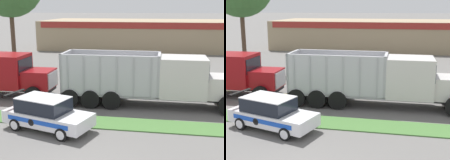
% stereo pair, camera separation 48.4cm
% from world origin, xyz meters
% --- Properties ---
extents(grass_verge, '(120.00, 1.78, 0.06)m').
position_xyz_m(grass_verge, '(0.00, 6.50, 0.03)').
color(grass_verge, '#477538').
rests_on(grass_verge, ground_plane).
extents(centre_line_3, '(2.40, 0.14, 0.01)m').
position_xyz_m(centre_line_3, '(-4.58, 11.39, 0.00)').
color(centre_line_3, yellow).
rests_on(centre_line_3, ground_plane).
extents(centre_line_4, '(2.40, 0.14, 0.01)m').
position_xyz_m(centre_line_4, '(0.82, 11.39, 0.00)').
color(centre_line_4, yellow).
rests_on(centre_line_4, ground_plane).
extents(centre_line_5, '(2.40, 0.14, 0.01)m').
position_xyz_m(centre_line_5, '(6.22, 11.39, 0.00)').
color(centre_line_5, yellow).
rests_on(centre_line_5, ground_plane).
extents(dump_truck_trail, '(11.17, 2.65, 3.28)m').
position_xyz_m(dump_truck_trail, '(2.94, 10.03, 1.60)').
color(dump_truck_trail, black).
rests_on(dump_truck_trail, ground_plane).
extents(rally_car, '(4.83, 3.03, 1.69)m').
position_xyz_m(rally_car, '(-2.90, 5.21, 0.85)').
color(rally_car, white).
rests_on(rally_car, ground_plane).
extents(store_building_backdrop, '(32.14, 12.10, 4.09)m').
position_xyz_m(store_building_backdrop, '(1.09, 38.31, 2.05)').
color(store_building_backdrop, '#9E896B').
rests_on(store_building_backdrop, ground_plane).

